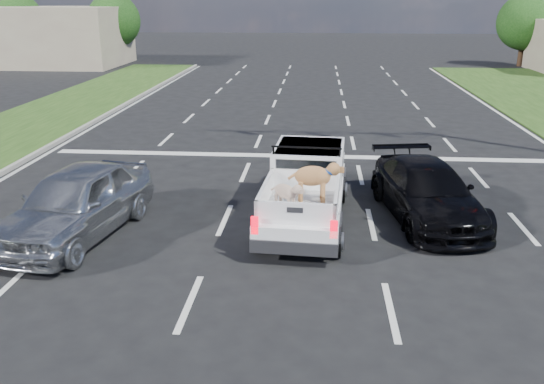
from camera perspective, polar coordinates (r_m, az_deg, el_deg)
The scene contains 10 objects.
ground at distance 10.17m, azimuth 1.67°, elevation -11.33°, with size 160.00×160.00×0.00m, color black.
road_markings at distance 16.18m, azimuth 2.86°, elevation 0.39°, with size 17.75×60.00×0.01m.
traffic_signal at distance 20.46m, azimuth 24.95°, elevation 16.06°, with size 9.11×0.31×7.00m.
building_left at distance 49.31m, azimuth -20.60°, elevation 14.25°, with size 10.00×8.00×4.40m, color tan.
tree_far_b at distance 52.81m, azimuth -23.91°, elevation 15.27°, with size 4.20×4.20×5.40m.
tree_far_c at distance 49.62m, azimuth -15.41°, elevation 16.04°, with size 4.20×4.20×5.40m.
tree_far_d at distance 49.36m, azimuth 23.81°, elevation 15.15°, with size 4.20×4.20×5.40m.
pickup_truck at distance 13.60m, azimuth 3.38°, elevation 0.52°, with size 2.09×4.96×1.82m.
silver_sedan at distance 13.44m, azimuth -18.84°, elevation -0.98°, with size 1.87×4.64×1.58m, color #AFB2B7.
black_coupe at distance 14.29m, azimuth 15.10°, elevation 0.03°, with size 1.87×4.60×1.34m, color black.
Camera 1 is at (0.40, -8.79, 5.10)m, focal length 38.00 mm.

